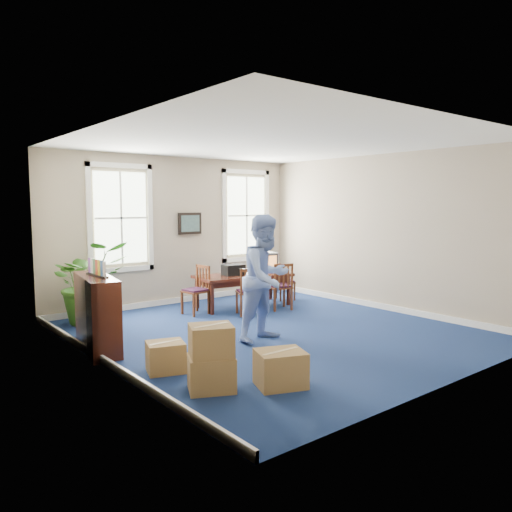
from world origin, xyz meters
TOP-DOWN VIEW (x-y plane):
  - floor at (0.00, 0.00)m, footprint 6.50×6.50m
  - ceiling at (0.00, 0.00)m, footprint 6.50×6.50m
  - wall_back at (0.00, 3.25)m, footprint 6.50×0.00m
  - wall_front at (0.00, -3.25)m, footprint 6.50×0.00m
  - wall_left at (-3.00, 0.00)m, footprint 0.00×6.50m
  - wall_right at (3.00, 0.00)m, footprint 0.00×6.50m
  - baseboard_back at (0.00, 3.22)m, footprint 6.00×0.04m
  - baseboard_left at (-2.97, 0.00)m, footprint 0.04×6.50m
  - baseboard_right at (2.97, 0.00)m, footprint 0.04×6.50m
  - window_left at (-1.30, 3.23)m, footprint 1.40×0.12m
  - window_right at (1.90, 3.23)m, footprint 1.40×0.12m
  - wall_picture at (0.30, 3.20)m, footprint 0.58×0.06m
  - conference_table at (0.88, 2.00)m, footprint 2.14×1.19m
  - crt_tv at (1.48, 2.04)m, footprint 0.55×0.58m
  - game_console at (1.75, 2.00)m, footprint 0.14×0.18m
  - equipment_bag at (0.65, 2.04)m, footprint 0.46×0.32m
  - chair_near_left at (0.46, 1.31)m, footprint 0.56×0.56m
  - chair_near_right at (1.29, 1.31)m, footprint 0.55×0.55m
  - chair_end_left at (-0.32, 2.00)m, footprint 0.48×0.48m
  - chair_end_right at (2.08, 2.00)m, footprint 0.51×0.51m
  - man at (-0.43, -0.33)m, footprint 1.10×0.91m
  - credenza at (-2.75, 0.86)m, footprint 0.66×1.49m
  - brochure_rack at (-2.73, 0.86)m, footprint 0.34×0.59m
  - potted_plant at (-2.22, 2.59)m, footprint 1.38×1.21m
  - cardboard_boxes at (-2.13, -1.50)m, footprint 1.85×1.85m

SIDE VIEW (x-z plane):
  - floor at x=0.00m, z-range 0.00..0.00m
  - baseboard_back at x=0.00m, z-range 0.00..0.12m
  - baseboard_left at x=-2.97m, z-range 0.00..0.12m
  - baseboard_right at x=2.97m, z-range 0.00..0.12m
  - conference_table at x=0.88m, z-range 0.00..0.69m
  - cardboard_boxes at x=-2.13m, z-range 0.00..0.82m
  - chair_end_right at x=2.08m, z-range 0.00..0.86m
  - chair_near_left at x=0.46m, z-range 0.00..0.95m
  - chair_end_left at x=-0.32m, z-range 0.00..0.96m
  - chair_near_right at x=1.29m, z-range 0.00..0.98m
  - credenza at x=-2.75m, z-range 0.00..1.13m
  - game_console at x=1.75m, z-range 0.69..0.74m
  - potted_plant at x=-2.22m, z-range 0.00..1.52m
  - equipment_bag at x=0.65m, z-range 0.69..0.91m
  - crt_tv at x=1.48m, z-range 0.69..1.13m
  - man at x=-0.43m, z-range 0.00..2.02m
  - brochure_rack at x=-2.73m, z-range 1.13..1.40m
  - wall_back at x=0.00m, z-range -1.65..4.85m
  - wall_front at x=0.00m, z-range -1.65..4.85m
  - wall_left at x=-3.00m, z-range -1.65..4.85m
  - wall_right at x=3.00m, z-range -1.65..4.85m
  - wall_picture at x=0.30m, z-range 1.51..1.99m
  - window_left at x=-1.30m, z-range 0.80..3.00m
  - window_right at x=1.90m, z-range 0.80..3.00m
  - ceiling at x=0.00m, z-range 3.20..3.20m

